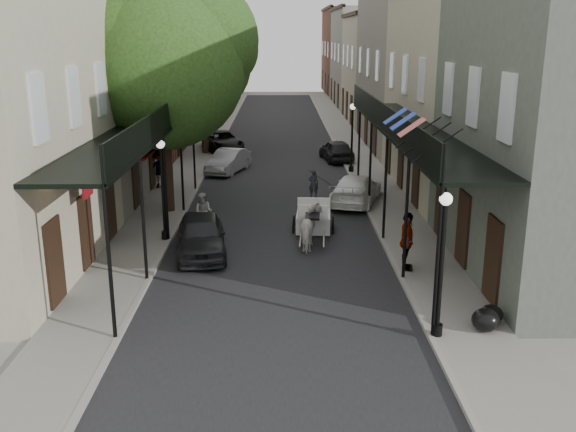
{
  "coord_description": "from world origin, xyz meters",
  "views": [
    {
      "loc": [
        0.15,
        -16.71,
        7.46
      ],
      "look_at": [
        0.42,
        3.84,
        1.6
      ],
      "focal_mm": 40.0,
      "sensor_mm": 36.0,
      "label": 1
    }
  ],
  "objects_px": {
    "lamppost_right_near": "(441,263)",
    "car_right_far": "(337,150)",
    "carriage": "(314,204)",
    "car_left_near": "(201,235)",
    "car_left_far": "(223,141)",
    "pedestrian_sidewalk_right": "(407,241)",
    "lamppost_left": "(163,188)",
    "tree_near": "(173,58)",
    "car_right_near": "(356,189)",
    "pedestrian_sidewalk_left": "(159,168)",
    "horse": "(312,228)",
    "car_left_mid": "(228,161)",
    "tree_far": "(208,61)",
    "lamppost_right_far": "(352,137)",
    "pedestrian_walking": "(204,212)"
  },
  "relations": [
    {
      "from": "carriage",
      "to": "car_left_near",
      "type": "distance_m",
      "value": 5.1
    },
    {
      "from": "carriage",
      "to": "car_left_near",
      "type": "relative_size",
      "value": 0.62
    },
    {
      "from": "horse",
      "to": "pedestrian_sidewalk_right",
      "type": "relative_size",
      "value": 0.95
    },
    {
      "from": "horse",
      "to": "car_right_far",
      "type": "bearing_deg",
      "value": -93.82
    },
    {
      "from": "lamppost_left",
      "to": "car_right_near",
      "type": "height_order",
      "value": "lamppost_left"
    },
    {
      "from": "lamppost_right_far",
      "to": "lamppost_right_near",
      "type": "bearing_deg",
      "value": -90.0
    },
    {
      "from": "car_left_near",
      "to": "tree_near",
      "type": "bearing_deg",
      "value": 98.84
    },
    {
      "from": "car_left_near",
      "to": "car_left_mid",
      "type": "height_order",
      "value": "car_left_near"
    },
    {
      "from": "carriage",
      "to": "pedestrian_sidewalk_right",
      "type": "relative_size",
      "value": 1.35
    },
    {
      "from": "car_left_near",
      "to": "pedestrian_walking",
      "type": "bearing_deg",
      "value": 87.56
    },
    {
      "from": "lamppost_right_far",
      "to": "car_left_mid",
      "type": "height_order",
      "value": "lamppost_right_far"
    },
    {
      "from": "lamppost_right_near",
      "to": "horse",
      "type": "relative_size",
      "value": 2.04
    },
    {
      "from": "horse",
      "to": "car_left_near",
      "type": "height_order",
      "value": "horse"
    },
    {
      "from": "lamppost_right_far",
      "to": "car_right_near",
      "type": "relative_size",
      "value": 0.82
    },
    {
      "from": "tree_near",
      "to": "pedestrian_sidewalk_right",
      "type": "relative_size",
      "value": 5.04
    },
    {
      "from": "car_right_near",
      "to": "lamppost_right_far",
      "type": "bearing_deg",
      "value": -77.87
    },
    {
      "from": "tree_far",
      "to": "lamppost_left",
      "type": "bearing_deg",
      "value": -89.54
    },
    {
      "from": "tree_far",
      "to": "horse",
      "type": "height_order",
      "value": "tree_far"
    },
    {
      "from": "pedestrian_sidewalk_right",
      "to": "car_left_mid",
      "type": "relative_size",
      "value": 0.49
    },
    {
      "from": "lamppost_right_far",
      "to": "car_left_far",
      "type": "relative_size",
      "value": 0.8
    },
    {
      "from": "tree_near",
      "to": "car_left_mid",
      "type": "relative_size",
      "value": 2.48
    },
    {
      "from": "lamppost_right_near",
      "to": "car_right_near",
      "type": "bearing_deg",
      "value": 92.12
    },
    {
      "from": "lamppost_left",
      "to": "car_left_mid",
      "type": "relative_size",
      "value": 0.96
    },
    {
      "from": "lamppost_right_near",
      "to": "car_right_far",
      "type": "height_order",
      "value": "lamppost_right_near"
    },
    {
      "from": "pedestrian_sidewalk_right",
      "to": "tree_near",
      "type": "bearing_deg",
      "value": 58.07
    },
    {
      "from": "lamppost_right_far",
      "to": "car_right_far",
      "type": "relative_size",
      "value": 0.97
    },
    {
      "from": "tree_near",
      "to": "car_left_far",
      "type": "bearing_deg",
      "value": 87.74
    },
    {
      "from": "tree_near",
      "to": "car_left_far",
      "type": "height_order",
      "value": "tree_near"
    },
    {
      "from": "lamppost_right_near",
      "to": "tree_near",
      "type": "bearing_deg",
      "value": 124.27
    },
    {
      "from": "tree_far",
      "to": "pedestrian_walking",
      "type": "bearing_deg",
      "value": -85.18
    },
    {
      "from": "lamppost_left",
      "to": "car_right_far",
      "type": "relative_size",
      "value": 0.97
    },
    {
      "from": "pedestrian_sidewalk_left",
      "to": "car_right_far",
      "type": "bearing_deg",
      "value": -170.78
    },
    {
      "from": "lamppost_left",
      "to": "tree_near",
      "type": "bearing_deg",
      "value": 91.34
    },
    {
      "from": "car_left_near",
      "to": "lamppost_right_far",
      "type": "bearing_deg",
      "value": 56.37
    },
    {
      "from": "tree_near",
      "to": "car_left_near",
      "type": "relative_size",
      "value": 2.33
    },
    {
      "from": "pedestrian_walking",
      "to": "car_left_near",
      "type": "distance_m",
      "value": 2.89
    },
    {
      "from": "car_left_far",
      "to": "pedestrian_sidewalk_right",
      "type": "bearing_deg",
      "value": -87.31
    },
    {
      "from": "carriage",
      "to": "car_left_near",
      "type": "xyz_separation_m",
      "value": [
        -4.08,
        -3.04,
        -0.29
      ]
    },
    {
      "from": "lamppost_right_near",
      "to": "pedestrian_sidewalk_left",
      "type": "bearing_deg",
      "value": 121.17
    },
    {
      "from": "car_left_far",
      "to": "lamppost_right_near",
      "type": "bearing_deg",
      "value": -90.58
    },
    {
      "from": "pedestrian_sidewalk_right",
      "to": "pedestrian_sidewalk_left",
      "type": "bearing_deg",
      "value": 50.39
    },
    {
      "from": "lamppost_right_far",
      "to": "car_left_far",
      "type": "bearing_deg",
      "value": 136.58
    },
    {
      "from": "horse",
      "to": "car_left_near",
      "type": "relative_size",
      "value": 0.44
    },
    {
      "from": "lamppost_left",
      "to": "pedestrian_sidewalk_left",
      "type": "bearing_deg",
      "value": 101.48
    },
    {
      "from": "tree_far",
      "to": "pedestrian_sidewalk_left",
      "type": "relative_size",
      "value": 4.54
    },
    {
      "from": "car_left_mid",
      "to": "car_left_far",
      "type": "relative_size",
      "value": 0.83
    },
    {
      "from": "car_right_far",
      "to": "lamppost_left",
      "type": "bearing_deg",
      "value": 55.16
    },
    {
      "from": "lamppost_right_far",
      "to": "car_left_near",
      "type": "bearing_deg",
      "value": -116.54
    },
    {
      "from": "car_left_near",
      "to": "car_left_far",
      "type": "distance_m",
      "value": 20.73
    },
    {
      "from": "car_left_far",
      "to": "lamppost_right_far",
      "type": "bearing_deg",
      "value": -59.76
    }
  ]
}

